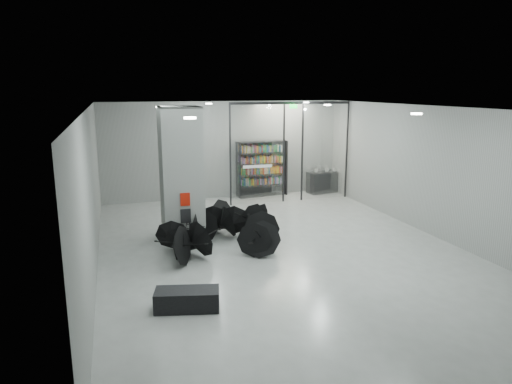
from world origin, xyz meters
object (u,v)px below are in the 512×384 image
object	(u,v)px
column	(181,174)
bookshelf	(262,169)
bench	(187,299)
shop_counter	(324,182)
umbrella_cluster	(222,235)

from	to	relation	value
column	bookshelf	xyz separation A→B (m)	(4.09, 4.75, -0.83)
bench	shop_counter	distance (m)	12.07
bench	bookshelf	xyz separation A→B (m)	(4.74, 9.59, 0.96)
column	bookshelf	world-z (taller)	column
column	shop_counter	bearing A→B (deg)	33.29
bookshelf	shop_counter	world-z (taller)	bookshelf
bookshelf	shop_counter	xyz separation A→B (m)	(2.84, -0.20, -0.71)
bench	bookshelf	size ratio (longest dim) A/B	0.57
column	umbrella_cluster	distance (m)	2.24
column	umbrella_cluster	bearing A→B (deg)	-48.71
bench	umbrella_cluster	xyz separation A→B (m)	(1.62, 3.73, 0.10)
bench	shop_counter	size ratio (longest dim) A/B	0.86
column	bench	distance (m)	5.20
column	bench	world-z (taller)	column
bench	shop_counter	world-z (taller)	shop_counter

